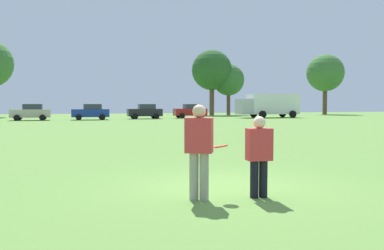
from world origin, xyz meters
name	(u,v)px	position (x,y,z in m)	size (l,w,h in m)	color
ground_plane	(226,187)	(0.00, 0.00, 0.00)	(142.16, 142.16, 0.00)	#608C3D
player_thrower	(199,147)	(-0.91, -0.89, 0.99)	(0.57, 0.48, 1.76)	gray
player_defender	(259,152)	(0.23, -1.03, 0.86)	(0.49, 0.31, 1.54)	black
frisbee	(221,146)	(-0.45, -0.82, 0.98)	(0.27, 0.27, 0.09)	#E54C33
parked_car_center	(31,112)	(-6.96, 39.93, 0.92)	(4.23, 2.28, 1.82)	#B7AD99
parked_car_mid_right	(91,112)	(-0.53, 39.56, 0.92)	(4.23, 2.28, 1.82)	navy
parked_car_near_right	(145,111)	(6.09, 41.06, 0.92)	(4.23, 2.28, 1.82)	black
parked_car_far_right	(190,111)	(12.22, 41.85, 0.92)	(4.23, 2.28, 1.82)	maroon
box_truck	(269,105)	(22.76, 40.26, 1.75)	(8.54, 3.11, 3.18)	white
tree_far_east_pine	(212,70)	(19.74, 54.14, 7.38)	(6.60, 6.60, 10.73)	brown
tree_far_west_pine	(229,80)	(22.67, 54.01, 5.83)	(5.22, 5.22, 8.48)	brown
tree_horizon_center	(325,73)	(41.13, 53.45, 7.38)	(6.60, 6.60, 10.73)	brown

